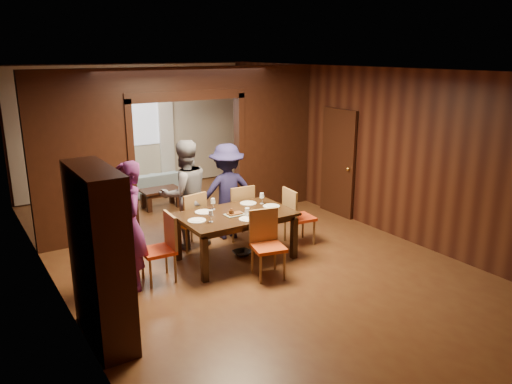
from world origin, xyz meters
TOP-DOWN VIEW (x-y plane):
  - floor at (0.00, 0.00)m, footprint 9.00×9.00m
  - ceiling at (0.00, 0.00)m, footprint 5.50×9.00m
  - room_walls at (0.00, 1.89)m, footprint 5.52×9.01m
  - person_purple at (-1.84, -0.45)m, footprint 0.49×0.69m
  - person_grey at (-0.56, 0.56)m, footprint 0.88×0.69m
  - person_navy at (0.22, 0.55)m, footprint 1.18×0.83m
  - sofa at (-0.01, 3.85)m, footprint 1.78×0.70m
  - serving_bowl at (0.00, -0.31)m, footprint 0.29×0.29m
  - dining_table at (-0.14, -0.37)m, footprint 1.73×1.07m
  - coffee_table at (-0.11, 2.79)m, footprint 0.80×0.50m
  - chair_left at (-1.46, -0.44)m, footprint 0.46×0.46m
  - chair_right at (1.11, -0.37)m, footprint 0.48×0.48m
  - chair_far_l at (-0.56, 0.46)m, footprint 0.51×0.51m
  - chair_far_r at (0.36, 0.42)m, footprint 0.47×0.47m
  - chair_near at (-0.08, -1.17)m, footprint 0.53×0.53m
  - hutch at (-2.53, -1.50)m, footprint 0.40×1.20m
  - door_right at (2.70, 0.50)m, footprint 0.06×0.90m
  - window_far at (0.00, 4.44)m, footprint 1.20×0.03m
  - curtain_left at (-0.75, 4.40)m, footprint 0.35×0.06m
  - curtain_right at (0.75, 4.40)m, footprint 0.35×0.06m
  - plate_left at (-0.81, -0.38)m, footprint 0.27×0.27m
  - plate_far_l at (-0.54, -0.07)m, footprint 0.27×0.27m
  - plate_far_r at (0.28, -0.05)m, footprint 0.27×0.27m
  - plate_right at (0.51, -0.39)m, footprint 0.27×0.27m
  - plate_near at (-0.14, -0.73)m, footprint 0.27×0.27m
  - platter_a at (-0.21, -0.45)m, footprint 0.30×0.20m
  - platter_b at (0.14, -0.61)m, footprint 0.30×0.20m
  - wineglass_left at (-0.66, -0.54)m, footprint 0.08×0.08m
  - wineglass_far at (-0.35, -0.02)m, footprint 0.08×0.08m
  - wineglass_right at (0.47, -0.18)m, footprint 0.08×0.08m
  - tumbler at (-0.09, -0.62)m, footprint 0.07×0.07m
  - condiment_jar at (-0.26, -0.45)m, footprint 0.08×0.08m

SIDE VIEW (x-z plane):
  - floor at x=0.00m, z-range 0.00..0.00m
  - coffee_table at x=-0.11m, z-range 0.00..0.40m
  - sofa at x=-0.01m, z-range 0.00..0.52m
  - dining_table at x=-0.14m, z-range 0.00..0.76m
  - chair_left at x=-1.46m, z-range 0.00..0.97m
  - chair_right at x=1.11m, z-range 0.00..0.97m
  - chair_far_l at x=-0.56m, z-range 0.00..0.97m
  - chair_far_r at x=0.36m, z-range 0.00..0.97m
  - chair_near at x=-0.08m, z-range 0.00..0.97m
  - plate_left at x=-0.81m, z-range 0.76..0.77m
  - plate_far_l at x=-0.54m, z-range 0.76..0.77m
  - plate_far_r at x=0.28m, z-range 0.76..0.77m
  - plate_right at x=0.51m, z-range 0.76..0.77m
  - plate_near at x=-0.14m, z-range 0.76..0.77m
  - platter_a at x=-0.21m, z-range 0.76..0.80m
  - platter_b at x=0.14m, z-range 0.76..0.80m
  - serving_bowl at x=0.00m, z-range 0.76..0.83m
  - condiment_jar at x=-0.26m, z-range 0.76..0.87m
  - tumbler at x=-0.09m, z-range 0.76..0.90m
  - person_navy at x=0.22m, z-range 0.00..1.66m
  - wineglass_left at x=-0.66m, z-range 0.76..0.94m
  - wineglass_far at x=-0.35m, z-range 0.76..0.94m
  - wineglass_right at x=0.47m, z-range 0.76..0.94m
  - person_purple at x=-1.84m, z-range 0.00..1.78m
  - person_grey at x=-0.56m, z-range 0.00..1.80m
  - hutch at x=-2.53m, z-range 0.00..2.00m
  - door_right at x=2.70m, z-range 0.00..2.10m
  - curtain_left at x=-0.75m, z-range 0.05..2.45m
  - curtain_right at x=0.75m, z-range 0.05..2.45m
  - room_walls at x=0.00m, z-range 0.06..2.96m
  - window_far at x=0.00m, z-range 1.05..2.35m
  - ceiling at x=0.00m, z-range 2.89..2.91m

